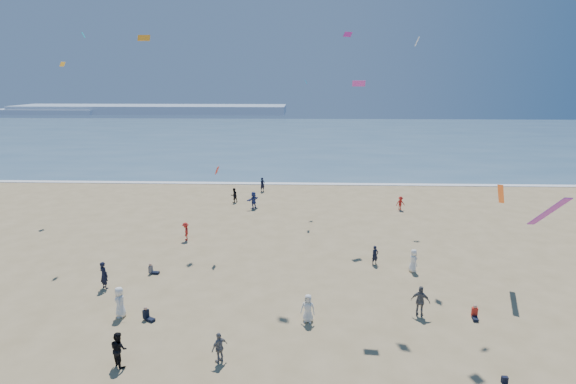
{
  "coord_description": "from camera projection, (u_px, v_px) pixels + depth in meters",
  "views": [
    {
      "loc": [
        2.81,
        -14.53,
        14.03
      ],
      "look_at": [
        2.0,
        8.0,
        8.29
      ],
      "focal_mm": 28.0,
      "sensor_mm": 36.0,
      "label": 1
    }
  ],
  "objects": [
    {
      "name": "navy_bag",
      "position": [
        505.0,
        380.0,
        21.22
      ],
      "size": [
        0.28,
        0.18,
        0.34
      ],
      "primitive_type": "cube",
      "color": "black",
      "rests_on": "ground"
    },
    {
      "name": "standing_flyers",
      "position": [
        276.0,
        257.0,
        33.97
      ],
      "size": [
        26.3,
        47.1,
        1.94
      ],
      "color": "black",
      "rests_on": "ground"
    },
    {
      "name": "headland_near",
      "position": [
        49.0,
        111.0,
        180.67
      ],
      "size": [
        40.0,
        14.0,
        2.0
      ],
      "primitive_type": "cube",
      "color": "#7A8EA8",
      "rests_on": "ground"
    },
    {
      "name": "surf_line",
      "position": [
        283.0,
        184.0,
        61.2
      ],
      "size": [
        220.0,
        1.2,
        0.08
      ],
      "primitive_type": "cube",
      "color": "white",
      "rests_on": "ground"
    },
    {
      "name": "seated_group",
      "position": [
        288.0,
        352.0,
        22.99
      ],
      "size": [
        22.39,
        23.17,
        0.84
      ],
      "color": "silver",
      "rests_on": "ground"
    },
    {
      "name": "headland_far",
      "position": [
        151.0,
        109.0,
        183.97
      ],
      "size": [
        110.0,
        20.0,
        3.2
      ],
      "primitive_type": "cube",
      "color": "#7A8EA8",
      "rests_on": "ground"
    },
    {
      "name": "ocean",
      "position": [
        293.0,
        137.0,
        109.63
      ],
      "size": [
        220.0,
        100.0,
        0.06
      ],
      "primitive_type": "cube",
      "color": "#476B84",
      "rests_on": "ground"
    },
    {
      "name": "kites_aloft",
      "position": [
        406.0,
        75.0,
        26.92
      ],
      "size": [
        48.32,
        45.15,
        25.95
      ],
      "color": "#F34119",
      "rests_on": "ground"
    }
  ]
}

